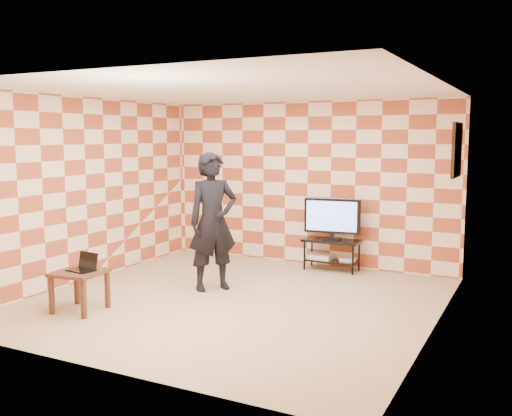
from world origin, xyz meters
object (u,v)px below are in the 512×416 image
object	(u,v)px
tv	(332,217)
person	(213,222)
tv_stand	(332,248)
side_table	(79,278)

from	to	relation	value
tv	person	xyz separation A→B (m)	(-1.10, -1.82, 0.09)
tv_stand	tv	xyz separation A→B (m)	(-0.00, -0.00, 0.50)
tv	person	bearing A→B (deg)	-121.06
tv_stand	side_table	world-z (taller)	same
tv_stand	side_table	bearing A→B (deg)	-120.70
person	tv	bearing A→B (deg)	7.45
tv_stand	side_table	size ratio (longest dim) A/B	1.49
tv	side_table	distance (m)	4.01
tv_stand	person	bearing A→B (deg)	-121.03
tv	tv_stand	bearing A→B (deg)	82.65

